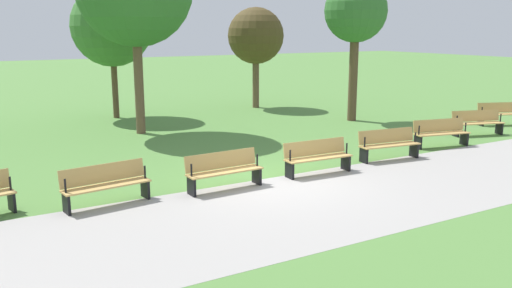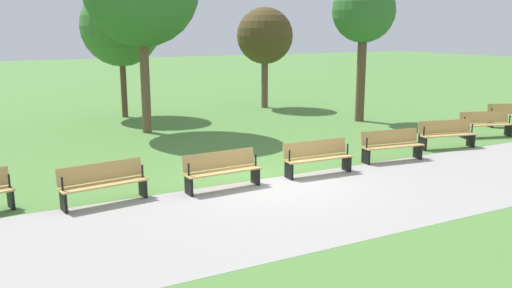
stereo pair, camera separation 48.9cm
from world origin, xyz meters
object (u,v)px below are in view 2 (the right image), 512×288
Objects in this scene: bench_2 at (446,133)px; tree_2 at (121,26)px; bench_3 at (391,145)px; bench_5 at (222,169)px; tree_0 at (265,36)px; bench_0 at (512,114)px; bench_4 at (317,157)px; bench_6 at (103,182)px; tree_3 at (364,13)px; bench_1 at (485,123)px.

bench_2 is 13.86m from tree_2.
bench_3 is 1.01× the size of bench_5.
tree_0 reaches higher than bench_3.
bench_4 is at bearing 33.49° from bench_0.
bench_5 is at bearing 56.69° from tree_0.
bench_0 and bench_3 have the same top height.
tree_3 is (-11.88, -5.90, 3.95)m from bench_6.
bench_6 is at bearing 14.36° from bench_2.
tree_3 reaches higher than tree_0.
tree_3 reaches higher than bench_1.
tree_3 is at bearing 145.96° from tree_2.
bench_3 is at bearing 21.52° from bench_2.
tree_0 is at bearing -54.35° from bench_1.
bench_0 is at bearing 123.51° from tree_0.
bench_0 is 1.01× the size of bench_5.
tree_0 reaches higher than bench_1.
bench_0 is at bearing 179.97° from bench_6.
bench_1 is at bearing -175.24° from bench_5.
bench_5 is 11.67m from tree_3.
tree_0 is (3.45, -10.07, 2.95)m from bench_1.
bench_6 is (2.77, -0.23, 0.00)m from bench_5.
tree_3 reaches higher than bench_6.
bench_3 is 0.35× the size of tree_2.
bench_1 is at bearing 134.50° from tree_2.
bench_2 and bench_5 have the same top height.
bench_0 is 0.41× the size of tree_0.
bench_3 is at bearing 35.87° from bench_0.
bench_3 is (5.43, 1.15, 0.00)m from bench_1.
tree_2 is (-0.72, -11.80, 3.40)m from bench_5.
tree_2 is at bearing -2.98° from tree_0.
tree_0 is at bearing -73.30° from tree_3.
bench_1 is 1.01× the size of bench_6.
bench_6 is 0.34× the size of tree_3.
bench_0 is 16.36m from tree_2.
bench_2 and bench_6 have the same top height.
bench_2 is 1.01× the size of bench_6.
tree_3 is at bearing -133.58° from bench_4.
bench_4 is 0.40× the size of tree_0.
bench_1 is 8.31m from bench_4.
tree_3 is (-6.34, -6.13, 3.95)m from bench_4.
tree_0 is at bearing -110.12° from bench_4.
bench_1 is 5.55m from bench_3.
bench_4 is at bearing 170.43° from bench_6.
bench_2 is at bearing 94.02° from tree_0.
bench_2 is at bearing -170.45° from bench_4.
bench_4 is (8.19, 1.38, 0.00)m from bench_1.
tree_2 reaches higher than tree_0.
bench_2 is 1.01× the size of bench_3.
tree_2 is (10.24, -10.42, 3.40)m from bench_1.
bench_1 is 1.01× the size of bench_3.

